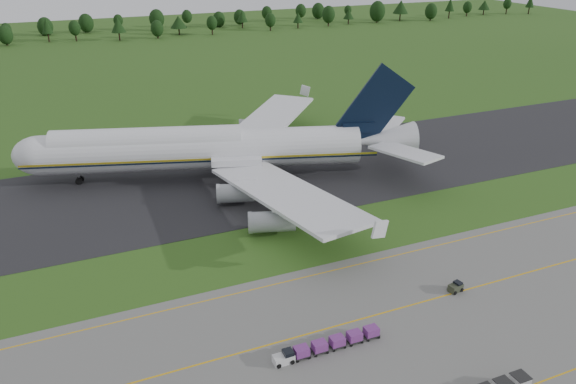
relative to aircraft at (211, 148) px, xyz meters
name	(u,v)px	position (x,y,z in m)	size (l,w,h in m)	color
ground	(299,242)	(5.65, -31.72, -6.63)	(600.00, 600.00, 0.00)	#294F17
apron	(420,377)	(5.65, -65.72, -6.60)	(300.00, 52.00, 0.06)	#61615D
taxiway	(244,180)	(5.65, -3.72, -6.59)	(300.00, 40.00, 0.08)	black
apron_markings	(387,340)	(5.65, -58.70, -6.57)	(300.00, 30.20, 0.01)	#D99E0C
tree_line	(82,27)	(-10.09, 187.31, -0.39)	(524.26, 23.46, 11.97)	black
aircraft	(211,148)	(0.00, 0.00, 0.00)	(82.71, 77.17, 23.22)	silver
baggage_train	(326,345)	(-2.20, -57.33, -5.80)	(14.14, 1.50, 1.44)	silver
utility_cart	(455,288)	(20.30, -53.35, -6.03)	(2.19, 1.54, 1.10)	#2E3323
edge_markers	(311,217)	(11.10, -24.65, -6.36)	(8.57, 0.30, 0.60)	orange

